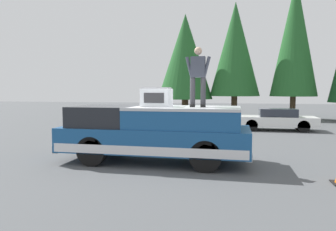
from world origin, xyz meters
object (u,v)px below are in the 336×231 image
object	(u,v)px
compressor_unit	(157,97)
person_on_truck_bed	(198,75)
parked_car_white	(276,119)
pickup_truck	(155,133)

from	to	relation	value
compressor_unit	person_on_truck_bed	distance (m)	1.36
person_on_truck_bed	parked_car_white	world-z (taller)	person_on_truck_bed
pickup_truck	parked_car_white	xyz separation A→B (m)	(8.66, -4.46, -0.29)
pickup_truck	person_on_truck_bed	size ratio (longest dim) A/B	3.28
person_on_truck_bed	parked_car_white	size ratio (longest dim) A/B	0.41
compressor_unit	person_on_truck_bed	bearing A→B (deg)	-89.33
pickup_truck	compressor_unit	xyz separation A→B (m)	(-0.04, -0.07, 1.05)
person_on_truck_bed	parked_car_white	xyz separation A→B (m)	(8.68, -3.19, -1.97)
pickup_truck	parked_car_white	world-z (taller)	pickup_truck
compressor_unit	parked_car_white	world-z (taller)	compressor_unit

